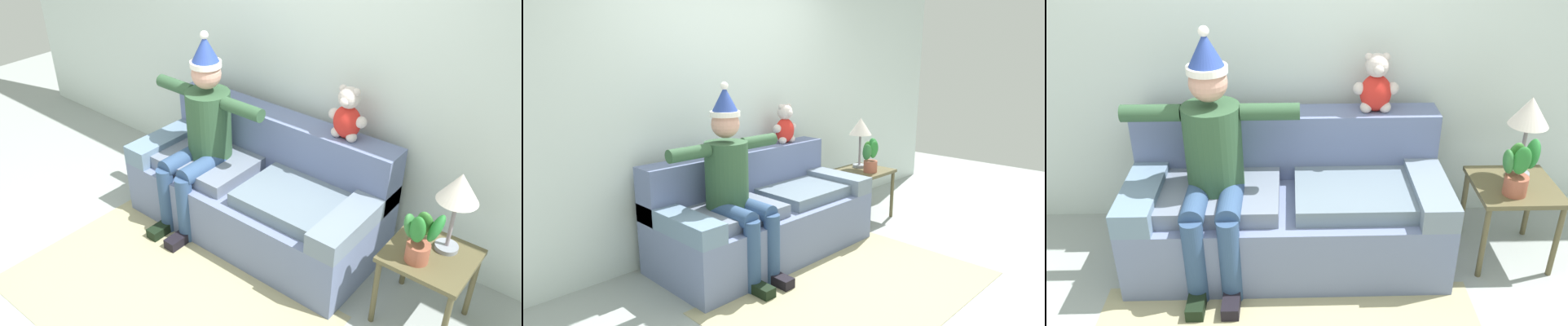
{
  "view_description": "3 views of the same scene",
  "coord_description": "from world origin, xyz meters",
  "views": [
    {
      "loc": [
        2.16,
        -1.6,
        2.64
      ],
      "look_at": [
        0.15,
        0.88,
        0.72
      ],
      "focal_mm": 36.74,
      "sensor_mm": 36.0,
      "label": 1
    },
    {
      "loc": [
        -2.66,
        -1.85,
        1.72
      ],
      "look_at": [
        0.07,
        0.83,
        0.84
      ],
      "focal_mm": 32.38,
      "sensor_mm": 36.0,
      "label": 2
    },
    {
      "loc": [
        0.04,
        -1.99,
        2.28
      ],
      "look_at": [
        0.12,
        0.92,
        0.72
      ],
      "focal_mm": 38.39,
      "sensor_mm": 36.0,
      "label": 3
    }
  ],
  "objects": [
    {
      "name": "teddy_bear",
      "position": [
        0.57,
        1.3,
        1.06
      ],
      "size": [
        0.29,
        0.17,
        0.38
      ],
      "color": "red",
      "rests_on": "couch"
    },
    {
      "name": "person_seated",
      "position": [
        -0.43,
        0.87,
        0.77
      ],
      "size": [
        1.02,
        0.77,
        1.52
      ],
      "color": "#2E5134",
      "rests_on": "ground_plane"
    },
    {
      "name": "potted_plant",
      "position": [
        1.36,
        0.84,
        0.71
      ],
      "size": [
        0.26,
        0.19,
        0.36
      ],
      "color": "#A45640",
      "rests_on": "side_table"
    },
    {
      "name": "couch",
      "position": [
        0.0,
        1.04,
        0.34
      ],
      "size": [
        1.95,
        0.87,
        0.89
      ],
      "color": "slate",
      "rests_on": "ground_plane"
    },
    {
      "name": "ground_plane",
      "position": [
        0.0,
        0.0,
        0.0
      ],
      "size": [
        10.0,
        10.0,
        0.0
      ],
      "primitive_type": "plane",
      "color": "#969E9B"
    },
    {
      "name": "back_wall",
      "position": [
        0.0,
        1.55,
        1.35
      ],
      "size": [
        7.0,
        0.1,
        2.7
      ],
      "primitive_type": "cube",
      "color": "silver",
      "rests_on": "ground_plane"
    },
    {
      "name": "side_table",
      "position": [
        1.41,
        0.94,
        0.45
      ],
      "size": [
        0.51,
        0.5,
        0.53
      ],
      "color": "brown",
      "rests_on": "ground_plane"
    },
    {
      "name": "table_lamp",
      "position": [
        1.46,
        1.04,
        0.95
      ],
      "size": [
        0.24,
        0.24,
        0.54
      ],
      "color": "gray",
      "rests_on": "side_table"
    },
    {
      "name": "area_rug",
      "position": [
        0.0,
        -0.0,
        0.0
      ],
      "size": [
        2.16,
        1.33,
        0.01
      ],
      "primitive_type": "cube",
      "color": "tan",
      "rests_on": "ground_plane"
    }
  ]
}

